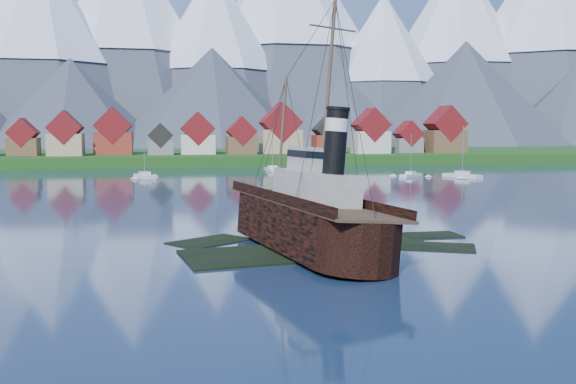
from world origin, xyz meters
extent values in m
plane|color=#172943|center=(0.00, 0.00, 0.00)|extent=(1400.00, 1400.00, 0.00)
cube|color=black|center=(-3.00, -2.00, -0.32)|extent=(19.08, 11.42, 1.00)
cube|color=black|center=(6.00, 4.00, -0.38)|extent=(15.15, 9.76, 1.00)
cube|color=black|center=(2.00, 9.00, -0.28)|extent=(11.45, 9.06, 1.00)
cube|color=black|center=(12.00, -1.00, -0.42)|extent=(10.27, 8.34, 1.00)
cube|color=black|center=(-9.00, 6.00, -0.40)|extent=(9.42, 8.68, 1.00)
cube|color=black|center=(15.00, 5.00, -0.35)|extent=(6.00, 4.00, 1.00)
cube|color=#194212|center=(0.00, 170.00, 0.00)|extent=(600.00, 80.00, 3.20)
cube|color=#3F3D38|center=(0.00, 132.00, 0.00)|extent=(600.00, 2.50, 2.00)
cube|color=brown|center=(-56.00, 153.00, 5.75)|extent=(9.00, 8.00, 5.50)
cube|color=maroon|center=(-56.00, 153.00, 10.12)|extent=(9.16, 8.16, 9.16)
cube|color=tan|center=(-43.00, 150.00, 6.40)|extent=(10.50, 9.00, 6.80)
cube|color=maroon|center=(-43.00, 150.00, 11.69)|extent=(10.69, 9.18, 10.69)
cube|color=maroon|center=(-29.00, 156.00, 6.60)|extent=(12.00, 8.50, 7.20)
cube|color=maroon|center=(-29.00, 156.00, 12.36)|extent=(12.22, 8.67, 12.22)
cube|color=slate|center=(-14.00, 151.00, 5.40)|extent=(8.00, 7.00, 4.80)
cube|color=black|center=(-14.00, 151.00, 9.24)|extent=(8.15, 7.14, 8.15)
cube|color=beige|center=(-2.00, 154.00, 6.20)|extent=(11.00, 9.50, 6.40)
cube|color=maroon|center=(-2.00, 154.00, 11.38)|extent=(11.20, 9.69, 11.20)
cube|color=brown|center=(12.00, 150.00, 5.90)|extent=(9.50, 8.00, 5.80)
cube|color=maroon|center=(12.00, 150.00, 10.51)|extent=(9.67, 8.16, 9.67)
cube|color=tan|center=(26.00, 155.00, 7.00)|extent=(13.50, 10.00, 8.00)
cube|color=maroon|center=(26.00, 155.00, 13.43)|extent=(13.75, 10.20, 13.75)
cube|color=maroon|center=(42.00, 152.00, 6.10)|extent=(10.00, 8.50, 6.20)
cube|color=black|center=(42.00, 152.00, 11.00)|extent=(10.18, 8.67, 10.18)
cube|color=beige|center=(56.00, 149.00, 6.75)|extent=(11.50, 9.00, 7.50)
cube|color=maroon|center=(56.00, 149.00, 12.57)|extent=(11.71, 9.18, 11.71)
cube|color=slate|center=(71.00, 153.00, 5.50)|extent=(9.00, 7.50, 5.00)
cube|color=maroon|center=(71.00, 153.00, 9.62)|extent=(9.16, 7.65, 9.16)
cube|color=brown|center=(84.00, 151.00, 6.90)|extent=(12.50, 10.00, 7.80)
cube|color=maroon|center=(84.00, 151.00, 13.05)|extent=(12.73, 10.20, 12.73)
cone|color=#2D333D|center=(-100.00, 455.00, 73.00)|extent=(180.00, 180.00, 150.00)
cone|color=white|center=(-100.00, 455.00, 103.00)|extent=(111.60, 111.60, 90.00)
cone|color=#2D333D|center=(-40.00, 495.00, 88.00)|extent=(210.00, 210.00, 180.00)
cone|color=#2D333D|center=(30.00, 470.00, 70.50)|extent=(170.00, 170.00, 145.00)
cone|color=white|center=(30.00, 470.00, 99.50)|extent=(105.40, 105.40, 87.00)
cone|color=#2D333D|center=(100.00, 515.00, 98.00)|extent=(240.00, 240.00, 200.00)
cone|color=#2D333D|center=(170.00, 460.00, 60.50)|extent=(150.00, 150.00, 125.00)
cone|color=white|center=(170.00, 460.00, 85.50)|extent=(93.00, 93.00, 75.00)
cone|color=#2D333D|center=(250.00, 490.00, 83.00)|extent=(200.00, 200.00, 170.00)
cone|color=white|center=(250.00, 490.00, 117.00)|extent=(124.00, 124.00, 102.00)
cone|color=#2D333D|center=(330.00, 475.00, 93.00)|extent=(230.00, 230.00, 190.00)
cone|color=#2D333D|center=(-70.00, 374.00, 27.00)|extent=(120.00, 120.00, 58.00)
cone|color=#2D333D|center=(20.00, 369.00, 31.00)|extent=(136.00, 136.00, 66.00)
cone|color=#2D333D|center=(110.00, 373.00, 23.00)|extent=(110.00, 110.00, 50.00)
cone|color=#2D333D|center=(200.00, 370.00, 35.50)|extent=(150.00, 150.00, 75.00)
cone|color=#2D333D|center=(290.00, 371.00, 28.00)|extent=(124.00, 124.00, 60.00)
cube|color=black|center=(-0.37, -0.25, 2.31)|extent=(7.21, 20.76, 4.32)
cone|color=black|center=(-0.37, 13.22, 2.31)|extent=(7.21, 7.21, 7.21)
cylinder|color=black|center=(-0.37, -10.63, 2.31)|extent=(7.21, 7.21, 4.32)
cube|color=#4C3826|center=(-0.37, -0.25, 4.58)|extent=(7.06, 27.39, 0.26)
cube|color=black|center=(-3.83, -0.25, 5.04)|extent=(0.21, 26.53, 0.93)
cube|color=black|center=(3.09, -0.25, 5.04)|extent=(0.21, 26.53, 0.93)
cube|color=#ADA89E|center=(-0.37, -1.80, 6.12)|extent=(5.35, 8.75, 3.09)
cube|color=#ADA89E|center=(-0.37, -0.77, 8.80)|extent=(3.71, 4.12, 2.27)
cylinder|color=black|center=(-0.37, -5.19, 10.55)|extent=(1.96, 1.96, 5.77)
cylinder|color=silver|center=(-0.37, -5.19, 11.99)|extent=(2.06, 2.06, 1.13)
cylinder|color=#473828|center=(-0.37, 7.99, 10.86)|extent=(0.29, 0.29, 12.36)
cylinder|color=#473828|center=(-0.37, -2.83, 16.63)|extent=(0.33, 0.33, 13.39)
cube|color=silver|center=(-17.71, 93.34, 0.11)|extent=(5.57, 9.74, 1.27)
cube|color=silver|center=(-17.71, 93.34, 1.11)|extent=(2.89, 3.23, 0.74)
cylinder|color=gray|center=(-17.71, 93.34, 6.23)|extent=(0.15, 0.15, 10.99)
cube|color=silver|center=(44.80, 85.02, 0.09)|extent=(7.26, 6.70, 1.12)
cube|color=silver|center=(44.80, 85.02, 0.98)|extent=(2.81, 2.77, 0.65)
cylinder|color=gray|center=(44.80, 85.02, 5.49)|extent=(0.13, 0.13, 9.68)
cube|color=silver|center=(15.79, 112.06, 0.10)|extent=(3.14, 10.41, 1.23)
cube|color=silver|center=(15.79, 112.06, 1.08)|extent=(2.42, 3.00, 0.72)
cylinder|color=gray|center=(15.79, 112.06, 6.06)|extent=(0.14, 0.14, 10.69)
cube|color=silver|center=(55.93, 80.54, 0.11)|extent=(6.35, 10.34, 1.31)
cube|color=silver|center=(55.93, 80.54, 1.15)|extent=(3.18, 3.50, 0.77)
cylinder|color=gray|center=(55.93, 80.54, 6.46)|extent=(0.15, 0.15, 11.39)
camera|label=1|loc=(-13.71, -59.65, 11.74)|focal=40.00mm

